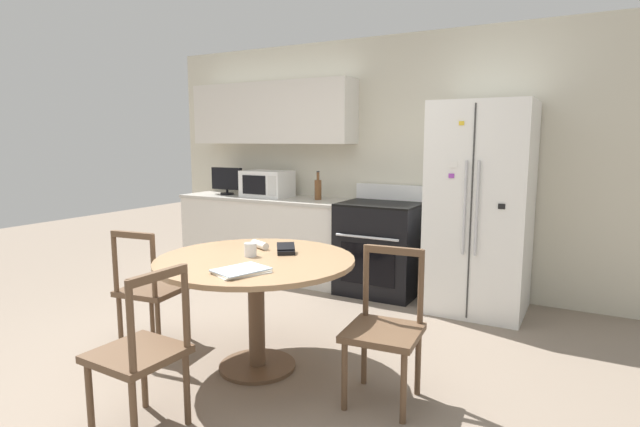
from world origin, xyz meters
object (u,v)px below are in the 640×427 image
object	(u,v)px
wallet	(286,250)
candle_glass	(250,251)
countertop_tv	(227,180)
counter_bottle	(318,189)
dining_chair_left	(151,290)
refrigerator	(480,208)
dining_chair_near	(141,354)
microwave	(267,184)
dining_chair_right	(385,330)
oven_range	(380,247)

from	to	relation	value
wallet	candle_glass	bearing A→B (deg)	-132.57
countertop_tv	candle_glass	distance (m)	2.72
counter_bottle	dining_chair_left	bearing A→B (deg)	-95.85
refrigerator	dining_chair_left	size ratio (longest dim) A/B	2.08
wallet	dining_chair_near	bearing A→B (deg)	-99.61
counter_bottle	countertop_tv	bearing A→B (deg)	-176.82
refrigerator	candle_glass	size ratio (longest dim) A/B	20.71
microwave	countertop_tv	bearing A→B (deg)	-177.45
wallet	counter_bottle	bearing A→B (deg)	112.97
microwave	dining_chair_near	bearing A→B (deg)	-67.04
counter_bottle	dining_chair_right	world-z (taller)	counter_bottle
countertop_tv	dining_chair_left	distance (m)	2.40
dining_chair_left	dining_chair_near	xyz separation A→B (m)	(0.83, -0.83, 0.00)
countertop_tv	counter_bottle	size ratio (longest dim) A/B	1.36
refrigerator	microwave	world-z (taller)	refrigerator
counter_bottle	candle_glass	size ratio (longest dim) A/B	3.42
dining_chair_right	dining_chair_near	distance (m)	1.36
oven_range	microwave	bearing A→B (deg)	178.52
dining_chair_near	counter_bottle	bearing A→B (deg)	13.71
countertop_tv	counter_bottle	xyz separation A→B (m)	(1.20, 0.07, -0.06)
refrigerator	dining_chair_near	xyz separation A→B (m)	(-1.13, -2.85, -0.50)
dining_chair_right	dining_chair_near	bearing A→B (deg)	38.32
candle_glass	dining_chair_left	bearing A→B (deg)	-173.10
oven_range	candle_glass	bearing A→B (deg)	-93.88
oven_range	wallet	distance (m)	1.83
oven_range	dining_chair_right	distance (m)	2.15
countertop_tv	dining_chair_right	world-z (taller)	countertop_tv
countertop_tv	wallet	xyz separation A→B (m)	(2.00, -1.81, -0.28)
dining_chair_right	candle_glass	world-z (taller)	dining_chair_right
dining_chair_right	dining_chair_near	xyz separation A→B (m)	(-0.99, -0.93, 0.00)
refrigerator	microwave	distance (m)	2.38
candle_glass	oven_range	bearing A→B (deg)	86.12
dining_chair_near	wallet	distance (m)	1.18
dining_chair_left	candle_glass	xyz separation A→B (m)	(0.85, 0.10, 0.37)
countertop_tv	refrigerator	bearing A→B (deg)	-1.35
microwave	wallet	distance (m)	2.34
refrigerator	candle_glass	bearing A→B (deg)	-119.92
microwave	counter_bottle	bearing A→B (deg)	3.72
dining_chair_right	candle_glass	bearing A→B (deg)	-4.90
wallet	dining_chair_left	bearing A→B (deg)	-164.43
counter_bottle	wallet	bearing A→B (deg)	-67.03
countertop_tv	wallet	bearing A→B (deg)	-42.24
wallet	refrigerator	bearing A→B (deg)	61.63
refrigerator	dining_chair_near	world-z (taller)	refrigerator
counter_bottle	dining_chair_left	world-z (taller)	counter_bottle
dining_chair_right	refrigerator	bearing A→B (deg)	-99.12
refrigerator	wallet	distance (m)	1.99
dining_chair_left	dining_chair_near	world-z (taller)	same
refrigerator	countertop_tv	world-z (taller)	refrigerator
counter_bottle	wallet	distance (m)	2.05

